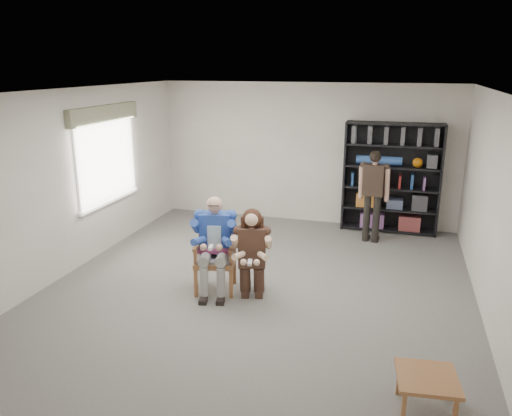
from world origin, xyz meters
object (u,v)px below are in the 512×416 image
(armchair, at_px, (215,255))
(bookshelf, at_px, (391,178))
(side_table, at_px, (426,394))
(seated_man, at_px, (215,244))
(kneeling_woman, at_px, (252,256))
(standing_man, at_px, (373,197))

(armchair, distance_m, bookshelf, 4.16)
(bookshelf, bearing_deg, side_table, -84.35)
(seated_man, height_order, side_table, seated_man)
(kneeling_woman, xyz_separation_m, side_table, (2.23, -1.79, -0.45))
(standing_man, bearing_deg, kneeling_woman, -107.16)
(seated_man, xyz_separation_m, kneeling_woman, (0.58, -0.12, -0.06))
(kneeling_woman, bearing_deg, standing_man, 50.69)
(side_table, bearing_deg, armchair, 145.77)
(seated_man, relative_size, standing_man, 0.83)
(kneeling_woman, relative_size, bookshelf, 0.61)
(armchair, xyz_separation_m, kneeling_woman, (0.58, -0.12, 0.10))
(armchair, xyz_separation_m, seated_man, (0.00, -0.00, 0.16))
(seated_man, distance_m, standing_man, 3.38)
(bookshelf, height_order, standing_man, bookshelf)
(seated_man, height_order, bookshelf, bookshelf)
(kneeling_woman, xyz_separation_m, standing_man, (1.41, 2.84, 0.20))
(seated_man, bearing_deg, kneeling_woman, -24.53)
(bookshelf, xyz_separation_m, standing_man, (-0.28, -0.72, -0.21))
(side_table, bearing_deg, bookshelf, 95.65)
(armchair, height_order, seated_man, seated_man)
(kneeling_woman, bearing_deg, seated_man, 155.47)
(armchair, relative_size, side_table, 1.95)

